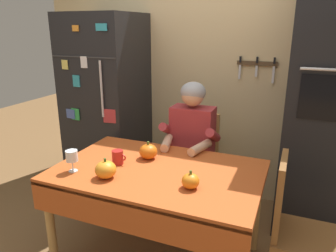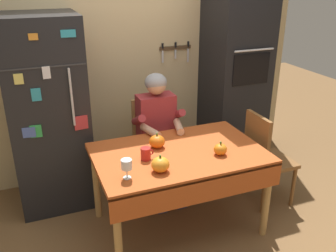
{
  "view_description": "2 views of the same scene",
  "coord_description": "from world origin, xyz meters",
  "views": [
    {
      "loc": [
        0.83,
        -1.73,
        1.68
      ],
      "look_at": [
        0.04,
        0.18,
        1.03
      ],
      "focal_mm": 34.14,
      "sensor_mm": 36.0,
      "label": 1
    },
    {
      "loc": [
        -1.09,
        -2.41,
        2.12
      ],
      "look_at": [
        -0.08,
        0.14,
        0.96
      ],
      "focal_mm": 39.36,
      "sensor_mm": 36.0,
      "label": 2
    }
  ],
  "objects": [
    {
      "name": "back_wall_assembly",
      "position": [
        0.05,
        1.35,
        1.3
      ],
      "size": [
        3.7,
        0.13,
        2.6
      ],
      "color": "#D1B784",
      "rests_on": "ground"
    },
    {
      "name": "refrigerator",
      "position": [
        -0.95,
        0.96,
        0.9
      ],
      "size": [
        0.68,
        0.71,
        1.8
      ],
      "color": "black",
      "rests_on": "ground"
    },
    {
      "name": "wall_oven",
      "position": [
        1.05,
        1.0,
        1.05
      ],
      "size": [
        0.6,
        0.64,
        2.1
      ],
      "color": "black",
      "rests_on": "ground"
    },
    {
      "name": "dining_table",
      "position": [
        0.0,
        0.08,
        0.66
      ],
      "size": [
        1.4,
        0.9,
        0.74
      ],
      "color": "tan",
      "rests_on": "ground"
    },
    {
      "name": "chair_behind_person",
      "position": [
        0.03,
        0.87,
        0.51
      ],
      "size": [
        0.4,
        0.4,
        0.93
      ],
      "color": "tan",
      "rests_on": "ground"
    },
    {
      "name": "seated_person",
      "position": [
        0.03,
        0.68,
        0.74
      ],
      "size": [
        0.47,
        0.55,
        1.25
      ],
      "color": "#38384C",
      "rests_on": "ground"
    },
    {
      "name": "chair_right_side",
      "position": [
        0.9,
        0.14,
        0.51
      ],
      "size": [
        0.4,
        0.4,
        0.93
      ],
      "color": "brown",
      "rests_on": "ground"
    },
    {
      "name": "coffee_mug",
      "position": [
        -0.3,
        0.07,
        0.79
      ],
      "size": [
        0.11,
        0.08,
        0.1
      ],
      "color": "#B2231E",
      "rests_on": "dining_table"
    },
    {
      "name": "wine_glass",
      "position": [
        -0.52,
        -0.15,
        0.85
      ],
      "size": [
        0.08,
        0.08,
        0.15
      ],
      "color": "white",
      "rests_on": "dining_table"
    },
    {
      "name": "pumpkin_large",
      "position": [
        -0.14,
        0.24,
        0.8
      ],
      "size": [
        0.13,
        0.13,
        0.13
      ],
      "color": "orange",
      "rests_on": "dining_table"
    },
    {
      "name": "pumpkin_medium",
      "position": [
        -0.26,
        -0.15,
        0.8
      ],
      "size": [
        0.14,
        0.14,
        0.14
      ],
      "color": "orange",
      "rests_on": "dining_table"
    },
    {
      "name": "pumpkin_small",
      "position": [
        0.29,
        -0.07,
        0.79
      ],
      "size": [
        0.11,
        0.11,
        0.12
      ],
      "color": "orange",
      "rests_on": "dining_table"
    }
  ]
}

